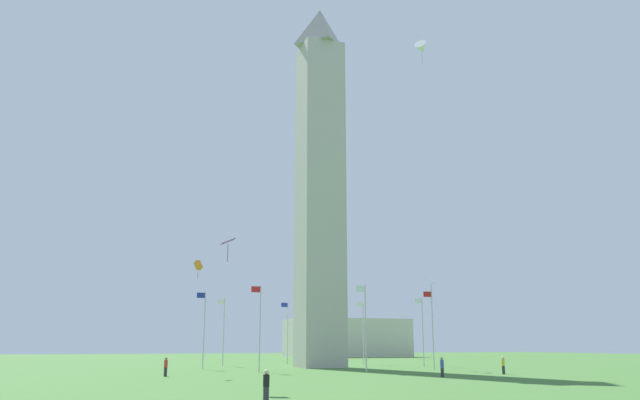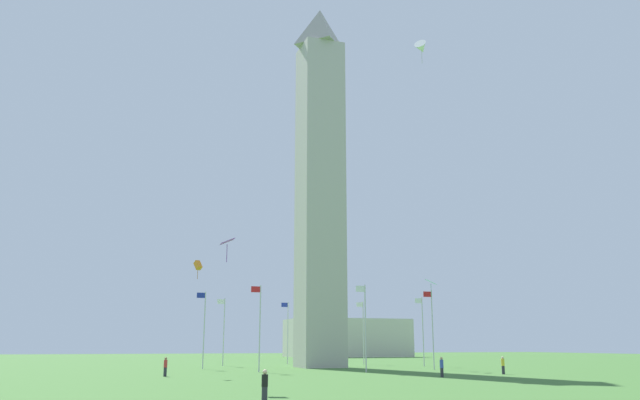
% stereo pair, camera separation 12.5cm
% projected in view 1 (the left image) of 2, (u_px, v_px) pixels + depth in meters
% --- Properties ---
extents(ground_plane, '(260.00, 260.00, 0.00)m').
position_uv_depth(ground_plane, '(320.00, 368.00, 78.52)').
color(ground_plane, '#3D6B2D').
extents(obelisk_monument, '(5.48, 5.48, 49.79)m').
position_uv_depth(obelisk_monument, '(320.00, 177.00, 84.14)').
color(obelisk_monument, '#B7B2A8').
rests_on(obelisk_monument, ground).
extents(flagpole_n, '(1.12, 0.14, 9.10)m').
position_uv_depth(flagpole_n, '(204.00, 326.00, 74.91)').
color(flagpole_n, silver).
rests_on(flagpole_n, ground).
extents(flagpole_ne, '(1.12, 0.14, 9.10)m').
position_uv_depth(flagpole_ne, '(260.00, 324.00, 66.70)').
color(flagpole_ne, silver).
rests_on(flagpole_ne, ground).
extents(flagpole_e, '(1.12, 0.14, 9.10)m').
position_uv_depth(flagpole_e, '(365.00, 324.00, 66.06)').
color(flagpole_e, silver).
rests_on(flagpole_e, ground).
extents(flagpole_se, '(1.12, 0.14, 9.10)m').
position_uv_depth(flagpole_se, '(432.00, 326.00, 73.37)').
color(flagpole_se, silver).
rests_on(flagpole_se, ground).
extents(flagpole_s, '(1.12, 0.14, 9.10)m').
position_uv_depth(flagpole_s, '(422.00, 328.00, 84.34)').
color(flagpole_s, silver).
rests_on(flagpole_s, ground).
extents(flagpole_sw, '(1.12, 0.14, 9.10)m').
position_uv_depth(flagpole_sw, '(363.00, 330.00, 92.55)').
color(flagpole_sw, silver).
rests_on(flagpole_sw, ground).
extents(flagpole_w, '(1.12, 0.14, 9.10)m').
position_uv_depth(flagpole_w, '(287.00, 330.00, 93.19)').
color(flagpole_w, silver).
rests_on(flagpole_w, ground).
extents(flagpole_nw, '(1.12, 0.14, 9.10)m').
position_uv_depth(flagpole_nw, '(223.00, 329.00, 85.88)').
color(flagpole_nw, silver).
rests_on(flagpole_nw, ground).
extents(person_blue_shirt, '(0.32, 0.32, 1.75)m').
position_uv_depth(person_blue_shirt, '(442.00, 367.00, 55.59)').
color(person_blue_shirt, '#2D2D38').
rests_on(person_blue_shirt, ground).
extents(person_red_shirt, '(0.32, 0.32, 1.71)m').
position_uv_depth(person_red_shirt, '(166.00, 367.00, 56.79)').
color(person_red_shirt, '#2D2D38').
rests_on(person_red_shirt, ground).
extents(person_yellow_shirt, '(0.32, 0.32, 1.69)m').
position_uv_depth(person_yellow_shirt, '(503.00, 365.00, 61.07)').
color(person_yellow_shirt, '#2D2D38').
rests_on(person_yellow_shirt, ground).
extents(person_black_shirt, '(0.32, 0.32, 1.63)m').
position_uv_depth(person_black_shirt, '(266.00, 387.00, 30.88)').
color(person_black_shirt, '#2D2D38').
rests_on(person_black_shirt, ground).
extents(kite_white_delta, '(1.99, 1.97, 2.53)m').
position_uv_depth(kite_white_delta, '(422.00, 48.00, 63.31)').
color(kite_white_delta, white).
extents(kite_purple_diamond, '(0.99, 1.07, 1.66)m').
position_uv_depth(kite_purple_diamond, '(228.00, 242.00, 43.45)').
color(kite_purple_diamond, purple).
extents(kite_orange_box, '(0.83, 1.02, 1.83)m').
position_uv_depth(kite_orange_box, '(198.00, 265.00, 60.07)').
color(kite_orange_box, orange).
extents(kite_green_diamond, '(1.62, 1.63, 2.00)m').
position_uv_depth(kite_green_diamond, '(431.00, 282.00, 72.60)').
color(kite_green_diamond, green).
extents(distant_building, '(27.13, 15.43, 8.63)m').
position_uv_depth(distant_building, '(347.00, 338.00, 146.65)').
color(distant_building, beige).
rests_on(distant_building, ground).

